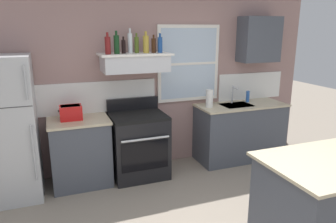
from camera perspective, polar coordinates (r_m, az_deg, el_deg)
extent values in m
cube|color=gray|center=(4.73, -3.82, 5.98)|extent=(5.40, 0.06, 2.70)
cube|color=white|center=(4.54, -17.67, 2.11)|extent=(2.50, 0.02, 0.44)
cube|color=white|center=(5.51, 14.63, 4.48)|extent=(1.20, 0.02, 0.44)
cube|color=white|center=(4.88, 3.73, 8.63)|extent=(1.00, 0.04, 1.15)
cube|color=silver|center=(4.87, 3.80, 8.61)|extent=(0.90, 0.01, 1.05)
cube|color=white|center=(4.86, 3.82, 8.60)|extent=(0.90, 0.02, 0.04)
cube|color=#B7BABC|center=(4.29, -27.17, -2.91)|extent=(0.70, 0.68, 1.77)
cylinder|color=#A5A8AD|center=(3.98, -23.06, -6.98)|extent=(0.02, 0.02, 0.68)
cylinder|color=#A5A8AD|center=(3.77, -24.32, 4.79)|extent=(0.02, 0.02, 0.38)
cube|color=#474C56|center=(4.46, -15.47, -7.20)|extent=(0.76, 0.60, 0.88)
cube|color=#C6B793|center=(4.32, -15.88, -1.59)|extent=(0.79, 0.63, 0.03)
cube|color=red|center=(4.31, -17.12, -0.20)|extent=(0.28, 0.20, 0.19)
cube|color=black|center=(4.29, -17.21, 0.95)|extent=(0.24, 0.16, 0.01)
cube|color=black|center=(4.30, -19.08, 0.08)|extent=(0.02, 0.03, 0.02)
cube|color=black|center=(4.55, -5.30, -6.34)|extent=(0.76, 0.64, 0.87)
cube|color=black|center=(4.41, -5.44, -0.82)|extent=(0.76, 0.64, 0.04)
cube|color=black|center=(4.65, -6.41, 1.39)|extent=(0.76, 0.06, 0.18)
cube|color=black|center=(4.27, -4.13, -8.02)|extent=(0.65, 0.01, 0.40)
cylinder|color=silver|center=(4.14, -4.06, -5.01)|extent=(0.65, 0.03, 0.03)
cube|color=silver|center=(4.37, -6.02, 8.65)|extent=(0.88, 0.48, 0.22)
cube|color=#262628|center=(4.16, -5.20, 7.26)|extent=(0.75, 0.02, 0.04)
cube|color=white|center=(4.36, -6.06, 10.25)|extent=(0.96, 0.52, 0.02)
cylinder|color=maroon|center=(4.22, -10.81, 11.61)|extent=(0.07, 0.07, 0.22)
cylinder|color=maroon|center=(4.22, -10.91, 13.48)|extent=(0.03, 0.03, 0.06)
cylinder|color=#143819|center=(4.25, -9.26, 11.81)|extent=(0.07, 0.07, 0.24)
cylinder|color=#143819|center=(4.24, -9.35, 13.81)|extent=(0.03, 0.03, 0.06)
cylinder|color=black|center=(4.32, -8.03, 11.49)|extent=(0.06, 0.06, 0.18)
cylinder|color=black|center=(4.32, -8.08, 12.96)|extent=(0.02, 0.02, 0.04)
cylinder|color=silver|center=(4.39, -6.84, 12.13)|extent=(0.06, 0.06, 0.26)
cylinder|color=silver|center=(4.39, -6.91, 14.26)|extent=(0.03, 0.03, 0.07)
cylinder|color=#4C601E|center=(4.41, -5.68, 11.85)|extent=(0.06, 0.06, 0.21)
cylinder|color=#4C601E|center=(4.41, -5.72, 13.57)|extent=(0.03, 0.03, 0.05)
cylinder|color=#B29333|center=(4.38, -4.00, 11.99)|extent=(0.08, 0.08, 0.23)
cylinder|color=#B29333|center=(4.37, -4.03, 13.86)|extent=(0.03, 0.03, 0.06)
cylinder|color=#381E0F|center=(4.40, -2.61, 11.79)|extent=(0.06, 0.06, 0.19)
cylinder|color=#381E0F|center=(4.40, -2.62, 13.36)|extent=(0.03, 0.03, 0.05)
cylinder|color=#1E478C|center=(4.42, -1.45, 11.91)|extent=(0.07, 0.07, 0.21)
cylinder|color=#1E478C|center=(4.41, -1.46, 13.61)|extent=(0.03, 0.03, 0.05)
cube|color=#474C56|center=(5.25, 12.79, -3.68)|extent=(1.40, 0.60, 0.88)
cube|color=#C6B793|center=(5.13, 13.08, 1.15)|extent=(1.43, 0.63, 0.03)
cube|color=#B7BABC|center=(5.06, 12.26, 1.11)|extent=(0.48, 0.36, 0.01)
cylinder|color=silver|center=(5.14, 11.51, 3.04)|extent=(0.03, 0.03, 0.28)
cylinder|color=silver|center=(5.05, 12.06, 4.19)|extent=(0.02, 0.16, 0.02)
cylinder|color=white|center=(4.81, 7.50, 2.35)|extent=(0.11, 0.11, 0.27)
cylinder|color=blue|center=(5.29, 14.18, 2.65)|extent=(0.06, 0.06, 0.18)
cube|color=#474C56|center=(3.51, 27.63, -14.70)|extent=(1.32, 0.82, 0.88)
cube|color=#474C56|center=(5.31, 16.11, 12.38)|extent=(0.64, 0.32, 0.70)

